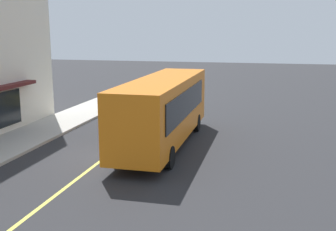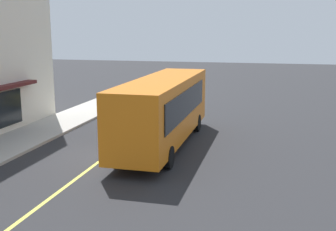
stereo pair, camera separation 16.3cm
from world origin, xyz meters
name	(u,v)px [view 2 (the right image)]	position (x,y,z in m)	size (l,w,h in m)	color
ground	(106,157)	(0.00, 0.00, 0.00)	(120.00, 120.00, 0.00)	#28282B
sidewalk	(4,147)	(0.00, 5.54, 0.07)	(80.00, 3.16, 0.15)	#B2ADA3
lane_centre_stripe	(106,156)	(0.00, 0.00, 0.00)	(36.00, 0.16, 0.01)	#D8D14C
bus	(164,108)	(2.61, -2.17, 1.99)	(11.14, 2.63, 3.50)	orange
car_yellow	(132,99)	(11.82, 2.74, 0.74)	(4.32, 1.90, 1.52)	yellow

